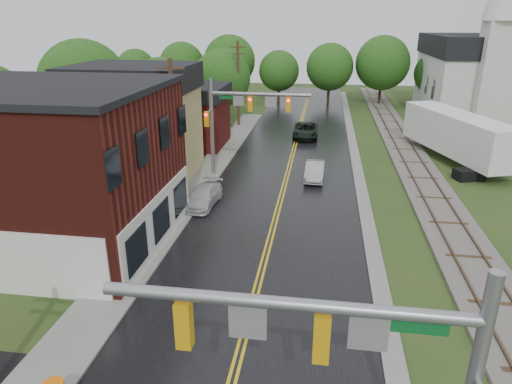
% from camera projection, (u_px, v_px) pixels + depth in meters
% --- Properties ---
extents(main_road, '(10.00, 90.00, 0.02)m').
position_uv_depth(main_road, '(289.00, 166.00, 36.96)').
color(main_road, black).
rests_on(main_road, ground).
extents(curb_right, '(0.80, 70.00, 0.12)m').
position_uv_depth(curb_right, '(354.00, 152.00, 40.83)').
color(curb_right, gray).
rests_on(curb_right, ground).
extents(sidewalk_left, '(2.40, 50.00, 0.12)m').
position_uv_depth(sidewalk_left, '(199.00, 183.00, 33.20)').
color(sidewalk_left, gray).
rests_on(sidewalk_left, ground).
extents(brick_building, '(14.30, 10.30, 8.30)m').
position_uv_depth(brick_building, '(25.00, 166.00, 23.35)').
color(brick_building, '#4E1610').
rests_on(brick_building, ground).
extents(yellow_house, '(8.00, 7.00, 6.40)m').
position_uv_depth(yellow_house, '(138.00, 134.00, 33.64)').
color(yellow_house, tan).
rests_on(yellow_house, ground).
extents(darkred_building, '(7.00, 6.00, 4.40)m').
position_uv_depth(darkred_building, '(187.00, 122.00, 42.18)').
color(darkred_building, '#3F0F0C').
rests_on(darkred_building, ground).
extents(church, '(10.40, 18.40, 20.00)m').
position_uv_depth(church, '(475.00, 67.00, 54.03)').
color(church, silver).
rests_on(church, ground).
extents(railroad, '(3.20, 80.00, 0.30)m').
position_uv_depth(railroad, '(407.00, 153.00, 40.16)').
color(railroad, '#59544C').
rests_on(railroad, ground).
extents(traffic_signal_near, '(7.34, 0.30, 7.20)m').
position_uv_depth(traffic_signal_near, '(359.00, 364.00, 8.84)').
color(traffic_signal_near, gray).
rests_on(traffic_signal_near, ground).
extents(traffic_signal_far, '(7.34, 0.43, 7.20)m').
position_uv_depth(traffic_signal_far, '(240.00, 111.00, 32.89)').
color(traffic_signal_far, gray).
rests_on(traffic_signal_far, ground).
extents(utility_pole_b, '(1.80, 0.28, 9.00)m').
position_uv_depth(utility_pole_b, '(174.00, 128.00, 28.82)').
color(utility_pole_b, '#382616').
rests_on(utility_pole_b, ground).
extents(utility_pole_c, '(1.80, 0.28, 9.00)m').
position_uv_depth(utility_pole_c, '(238.00, 83.00, 49.15)').
color(utility_pole_c, '#382616').
rests_on(utility_pole_c, ground).
extents(tree_left_b, '(7.60, 7.60, 9.69)m').
position_uv_depth(tree_left_b, '(86.00, 87.00, 39.14)').
color(tree_left_b, black).
rests_on(tree_left_b, ground).
extents(tree_left_c, '(6.00, 6.00, 7.65)m').
position_uv_depth(tree_left_c, '(163.00, 89.00, 46.41)').
color(tree_left_c, black).
rests_on(tree_left_c, ground).
extents(tree_left_e, '(6.40, 6.40, 8.16)m').
position_uv_depth(tree_left_e, '(223.00, 79.00, 51.15)').
color(tree_left_e, black).
rests_on(tree_left_e, ground).
extents(suv_dark, '(2.48, 5.22, 1.44)m').
position_uv_depth(suv_dark, '(305.00, 131.00, 45.54)').
color(suv_dark, black).
rests_on(suv_dark, ground).
extents(sedan_silver, '(1.45, 3.93, 1.28)m').
position_uv_depth(sedan_silver, '(315.00, 171.00, 33.77)').
color(sedan_silver, '#A8A8AD').
rests_on(sedan_silver, ground).
extents(pickup_white, '(2.00, 4.28, 1.21)m').
position_uv_depth(pickup_white, '(203.00, 196.00, 29.06)').
color(pickup_white, silver).
rests_on(pickup_white, ground).
extents(semi_trailer, '(6.63, 12.88, 3.97)m').
position_uv_depth(semi_trailer, '(457.00, 134.00, 37.40)').
color(semi_trailer, black).
rests_on(semi_trailer, ground).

